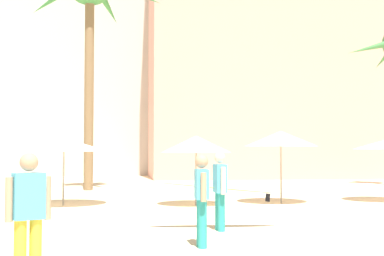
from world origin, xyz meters
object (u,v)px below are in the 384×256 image
at_px(cafe_umbrella_0, 64,145).
at_px(cafe_umbrella_3, 281,139).
at_px(person_far_left, 28,211).
at_px(cafe_umbrella_1, 196,144).
at_px(person_near_right, 202,196).
at_px(person_mid_right, 219,188).

xyz_separation_m(cafe_umbrella_0, cafe_umbrella_3, (6.99, -0.24, 0.20)).
xyz_separation_m(cafe_umbrella_0, person_far_left, (0.59, -9.90, -1.00)).
bearing_deg(cafe_umbrella_1, cafe_umbrella_0, 171.65).
distance_m(cafe_umbrella_3, person_near_right, 8.50).
relative_size(cafe_umbrella_1, person_far_left, 1.33).
relative_size(person_mid_right, person_near_right, 1.75).
bearing_deg(cafe_umbrella_1, cafe_umbrella_3, 7.26).
bearing_deg(cafe_umbrella_0, person_far_left, -86.57).
relative_size(person_near_right, person_far_left, 0.98).
distance_m(person_near_right, person_far_left, 3.39).
distance_m(cafe_umbrella_1, cafe_umbrella_3, 2.89).
xyz_separation_m(cafe_umbrella_3, person_near_right, (-3.77, -7.52, -1.21)).
relative_size(cafe_umbrella_3, person_mid_right, 0.84).
relative_size(cafe_umbrella_0, cafe_umbrella_1, 1.26).
height_order(person_mid_right, person_far_left, person_mid_right).
bearing_deg(person_far_left, cafe_umbrella_0, -21.78).
bearing_deg(cafe_umbrella_3, cafe_umbrella_1, -172.74).
distance_m(cafe_umbrella_1, person_far_left, 9.99).
xyz_separation_m(cafe_umbrella_1, person_far_left, (-3.53, -9.30, -1.01)).
distance_m(cafe_umbrella_1, person_mid_right, 5.24).
distance_m(cafe_umbrella_3, person_far_left, 11.65).
distance_m(cafe_umbrella_0, person_mid_right, 7.02).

